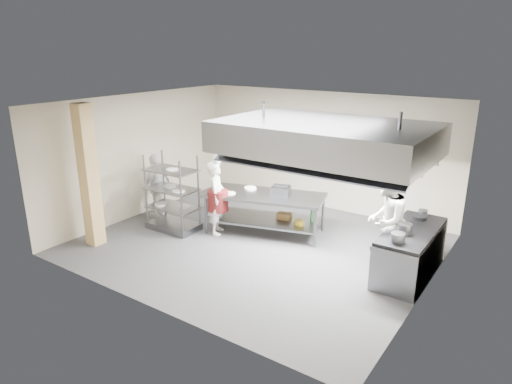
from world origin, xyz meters
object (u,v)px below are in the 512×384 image
Objects in this scene: chef_line at (385,221)px; griddle at (281,191)px; island at (265,213)px; stockpot at (405,228)px; chef_head at (217,198)px; cooking_range at (410,253)px; pass_rack at (172,193)px; chef_plating at (157,186)px.

griddle is (-2.51, 0.39, 0.03)m from chef_line.
stockpot reaches higher than island.
cooking_range is at bearing -112.62° from chef_head.
pass_rack reaches higher than stockpot.
chef_line is (3.71, 0.38, 0.15)m from chef_head.
griddle is at bearing 95.30° from chef_plating.
chef_head is 1.43m from griddle.
chef_plating is (-1.89, 0.01, -0.04)m from chef_head.
cooking_range is 1.20× the size of chef_head.
chef_line reaches higher than griddle.
chef_head is at bearing -87.26° from chef_line.
pass_rack reaches higher than island.
cooking_range is 0.75m from chef_line.
stockpot is (0.41, -0.18, 0.01)m from chef_line.
cooking_range is at bearing 74.40° from stockpot.
chef_line is at bearing -113.09° from chef_head.
pass_rack is at bearing 83.43° from chef_head.
chef_line is 2.54m from griddle.
griddle is 2.97m from stockpot.
pass_rack reaches higher than griddle.
chef_plating reaches higher than cooking_range.
island is 1.32× the size of cooking_range.
chef_line reaches higher than cooking_range.
chef_plating reaches higher than griddle.
cooking_range is at bearing -22.63° from griddle.
pass_rack is at bearing -83.64° from chef_line.
pass_rack is 1.05× the size of chef_head.
griddle is (-2.99, 0.30, 0.59)m from cooking_range.
pass_rack is at bearing 57.60° from chef_plating.
chef_line is at bearing 156.55° from stockpot.
chef_head is (0.97, 0.40, -0.04)m from pass_rack.
chef_line is 4.79× the size of griddle.
pass_rack is 6.66× the size of stockpot.
cooking_range is 3.06m from griddle.
chef_plating is at bearing 154.62° from pass_rack.
chef_head reaches higher than griddle.
griddle is at bearing 174.22° from cooking_range.
chef_plating is (-0.92, 0.41, -0.09)m from pass_rack.
island is 2.85m from chef_plating.
chef_plating is at bearing -89.29° from chef_line.
chef_plating is at bearing 60.88° from chef_head.
chef_head is 1.05× the size of chef_plating.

